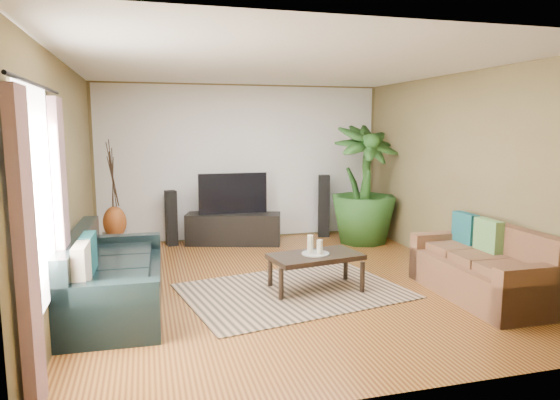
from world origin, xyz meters
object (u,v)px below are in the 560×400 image
object	(u,v)px
sofa_right	(480,262)
speaker_left	(171,218)
side_table	(100,262)
television	(233,193)
speaker_right	(324,206)
potted_plant	(363,184)
vase	(115,222)
pedestal	(116,246)
coffee_table	(315,272)
tv_stand	(234,229)
sofa_left	(116,270)

from	to	relation	value
sofa_right	speaker_left	distance (m)	4.88
sofa_right	side_table	bearing A→B (deg)	-111.71
television	speaker_right	distance (m)	1.72
potted_plant	vase	distance (m)	4.07
television	side_table	size ratio (longest dim) A/B	2.24
pedestal	coffee_table	bearing A→B (deg)	-42.35
tv_stand	television	distance (m)	0.60
vase	side_table	world-z (taller)	vase
television	potted_plant	bearing A→B (deg)	-12.45
tv_stand	side_table	world-z (taller)	tv_stand
coffee_table	vase	xyz separation A→B (m)	(-2.43, 2.22, 0.33)
television	vase	bearing A→B (deg)	-166.90
speaker_right	sofa_right	bearing A→B (deg)	-62.87
tv_stand	speaker_right	distance (m)	1.72
sofa_right	speaker_right	distance (m)	3.62
speaker_right	speaker_left	bearing A→B (deg)	-162.75
potted_plant	vase	xyz separation A→B (m)	(-4.04, 0.04, -0.46)
speaker_right	pedestal	distance (m)	3.64
speaker_right	potted_plant	xyz separation A→B (m)	(0.48, -0.64, 0.45)
television	speaker_left	xyz separation A→B (m)	(-1.02, 0.16, -0.40)
sofa_left	speaker_right	distance (m)	4.45
sofa_right	tv_stand	size ratio (longest dim) A/B	1.14
vase	coffee_table	bearing A→B (deg)	-42.35
sofa_right	potted_plant	size ratio (longest dim) A/B	0.89
tv_stand	pedestal	size ratio (longest dim) A/B	4.18
speaker_right	television	bearing A→B (deg)	-157.40
television	pedestal	size ratio (longest dim) A/B	3.07
speaker_right	pedestal	size ratio (longest dim) A/B	2.96
sofa_left	vase	bearing A→B (deg)	5.21
speaker_left	pedestal	distance (m)	1.08
sofa_left	sofa_right	xyz separation A→B (m)	(4.07, -0.75, 0.00)
coffee_table	sofa_left	bearing A→B (deg)	170.51
sofa_left	sofa_right	world-z (taller)	same
coffee_table	side_table	distance (m)	2.75
pedestal	potted_plant	bearing A→B (deg)	-0.56
sofa_left	tv_stand	distance (m)	3.17
speaker_right	vase	bearing A→B (deg)	-153.27
sofa_right	pedestal	xyz separation A→B (m)	(-4.19, 2.97, -0.24)
tv_stand	speaker_left	distance (m)	1.05
sofa_right	speaker_right	bearing A→B (deg)	-169.61
television	potted_plant	world-z (taller)	potted_plant
coffee_table	potted_plant	bearing A→B (deg)	43.90
sofa_right	television	world-z (taller)	television
coffee_table	speaker_right	xyz separation A→B (m)	(1.14, 2.81, 0.33)
speaker_right	potted_plant	distance (m)	0.91
sofa_left	speaker_left	bearing A→B (deg)	-12.69
sofa_right	television	distance (m)	4.14
tv_stand	sofa_right	bearing A→B (deg)	-38.82
speaker_right	potted_plant	size ratio (longest dim) A/B	0.56
tv_stand	speaker_left	xyz separation A→B (m)	(-1.02, 0.18, 0.20)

